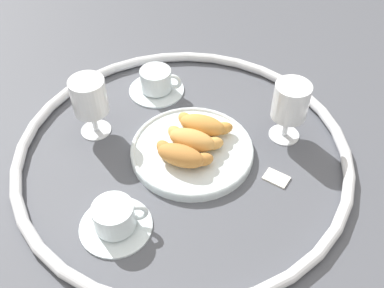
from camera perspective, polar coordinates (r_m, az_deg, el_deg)
name	(u,v)px	position (r m, az deg, el deg)	size (l,w,h in m)	color
ground_plane	(183,154)	(0.96, -1.16, -1.30)	(2.20, 2.20, 0.00)	#4C4F56
table_chrome_rim	(183,150)	(0.95, -1.17, -0.81)	(0.71, 0.71, 0.02)	silver
pastry_plate	(192,150)	(0.95, 0.00, -0.79)	(0.26, 0.26, 0.02)	silver
croissant_large	(181,155)	(0.90, -1.36, -1.43)	(0.14, 0.06, 0.04)	#BC7A38
croissant_small	(193,139)	(0.93, 0.07, 0.58)	(0.14, 0.07, 0.04)	#D6994C
croissant_extra	(203,125)	(0.96, 1.41, 2.47)	(0.14, 0.07, 0.04)	#CC893D
coffee_cup_near	(157,82)	(1.10, -4.56, 7.85)	(0.14, 0.14, 0.06)	silver
coffee_cup_far	(115,219)	(0.83, -9.80, -9.42)	(0.14, 0.14, 0.06)	silver
juice_glass_left	(290,103)	(0.96, 12.47, 5.09)	(0.08, 0.08, 0.14)	white
juice_glass_right	(89,99)	(0.97, -12.98, 5.65)	(0.08, 0.08, 0.14)	white
sugar_packet	(276,177)	(0.92, 10.75, -4.22)	(0.05, 0.03, 0.01)	white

